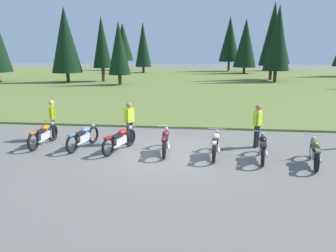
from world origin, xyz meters
TOP-DOWN VIEW (x-y plane):
  - ground_plane at (0.00, 0.00)m, footprint 140.00×140.00m
  - grass_moorland at (0.00, 25.86)m, footprint 80.00×44.00m
  - forest_treeline at (1.11, 32.31)m, footprint 44.37×30.51m
  - motorcycle_orange at (-4.92, 0.50)m, footprint 0.62×2.10m
  - motorcycle_sky_blue at (-3.25, 0.37)m, footprint 0.74×2.07m
  - motorcycle_red at (-1.75, 0.15)m, footprint 0.92×2.00m
  - motorcycle_maroon at (-0.04, 0.14)m, footprint 0.62×2.10m
  - motorcycle_cream at (1.77, -0.05)m, footprint 0.62×2.10m
  - motorcycle_black at (3.37, -0.24)m, footprint 0.62×2.09m
  - motorcycle_olive at (4.98, -0.56)m, footprint 0.68×2.08m
  - rider_in_hivis_vest at (-4.95, 1.40)m, footprint 0.35×0.51m
  - rider_near_row_end at (-1.62, 1.17)m, footprint 0.37×0.49m
  - rider_checking_bike at (3.38, 1.22)m, footprint 0.38×0.48m

SIDE VIEW (x-z plane):
  - ground_plane at x=0.00m, z-range 0.00..0.00m
  - grass_moorland at x=0.00m, z-range 0.00..0.10m
  - motorcycle_orange at x=-4.92m, z-range 0.00..0.88m
  - motorcycle_sky_blue at x=-3.25m, z-range 0.00..0.88m
  - motorcycle_red at x=-1.75m, z-range 0.00..0.88m
  - motorcycle_maroon at x=-0.04m, z-range 0.00..0.88m
  - motorcycle_cream at x=1.77m, z-range 0.00..0.88m
  - motorcycle_black at x=3.37m, z-range 0.00..0.88m
  - motorcycle_olive at x=4.98m, z-range 0.00..0.88m
  - rider_in_hivis_vest at x=-4.95m, z-range 0.11..1.78m
  - rider_near_row_end at x=-1.62m, z-range 0.11..1.78m
  - rider_checking_bike at x=3.38m, z-range 0.11..1.78m
  - forest_treeline at x=1.11m, z-range 0.13..9.03m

